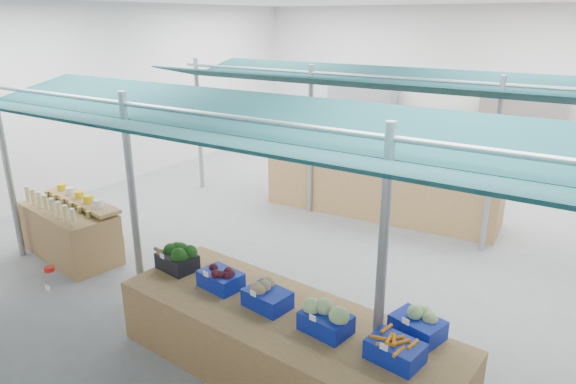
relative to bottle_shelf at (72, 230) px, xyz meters
name	(u,v)px	position (x,y,z in m)	size (l,w,h in m)	color
floor	(340,229)	(3.25, 3.50, -0.46)	(13.00, 13.00, 0.00)	slate
hall	(379,82)	(3.25, 4.94, 2.19)	(13.00, 13.00, 13.00)	silver
pole_grid	(334,165)	(4.00, 1.75, 1.35)	(10.00, 4.60, 3.00)	gray
awnings	(336,98)	(4.00, 1.75, 2.32)	(9.50, 7.08, 0.30)	#0A2A28
back_shelving_left	(361,117)	(0.75, 9.50, 0.54)	(2.00, 0.50, 2.00)	#B23F33
back_shelving_right	(519,134)	(5.25, 9.50, 0.54)	(2.00, 0.50, 2.00)	#B23F33
bottle_shelf	(72,230)	(0.00, 0.00, 0.00)	(2.02, 1.39, 1.13)	brown
veg_counter	(283,343)	(4.68, -0.60, -0.07)	(4.01, 1.34, 0.78)	brown
fruit_counter	(380,190)	(3.51, 4.70, 0.04)	(4.68, 1.11, 1.00)	brown
far_counter	(495,164)	(4.96, 8.43, -0.05)	(4.60, 0.92, 0.83)	brown
vendor_left	(353,151)	(2.31, 5.80, 0.48)	(0.68, 0.45, 1.87)	navy
vendor_right	(429,162)	(4.11, 5.80, 0.48)	(0.91, 0.71, 1.87)	#A11318
crate_broccoli	(177,258)	(2.96, -0.47, 0.48)	(0.54, 0.44, 0.35)	black
crate_beets	(221,277)	(3.73, -0.53, 0.45)	(0.54, 0.44, 0.29)	#0D2197
crate_celeriac	(267,295)	(4.46, -0.58, 0.46)	(0.54, 0.44, 0.31)	#0D2197
crate_cabbage	(326,318)	(5.23, -0.64, 0.48)	(0.54, 0.44, 0.35)	#0D2197
crate_carrots	(395,350)	(6.01, -0.69, 0.43)	(0.54, 0.44, 0.29)	#0D2197
sparrow	(159,251)	(2.77, -0.60, 0.57)	(0.12, 0.09, 0.11)	brown
pole_ribbon	(49,271)	(2.19, -1.74, 0.62)	(0.12, 0.12, 0.28)	red
apple_heap_yellow	(329,153)	(2.41, 4.50, 0.71)	(1.99, 0.99, 0.27)	#997247
apple_heap_red	(428,166)	(4.47, 4.67, 0.71)	(1.59, 0.93, 0.27)	#997247
pineapple	(493,174)	(5.63, 4.76, 0.72)	(0.14, 0.14, 0.39)	#8C6019
crate_extra	(418,323)	(6.05, -0.19, 0.47)	(0.57, 0.47, 0.32)	#0D2197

